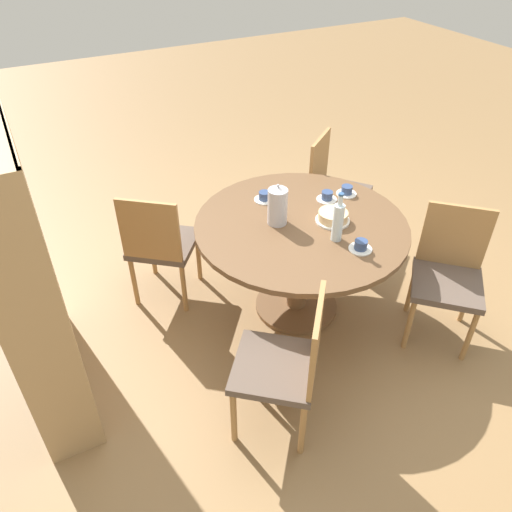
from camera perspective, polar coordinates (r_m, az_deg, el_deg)
The scene contains 14 objects.
ground_plane at distance 3.59m, azimuth 4.58°, elevation -5.74°, with size 14.00×14.00×0.00m, color #937047.
dining_table at distance 3.23m, azimuth 5.07°, elevation 1.68°, with size 1.35×1.35×0.71m.
chair_a at distance 4.06m, azimuth 8.84°, elevation 7.74°, with size 0.59×0.59×0.88m.
chair_b at distance 3.42m, azimuth -10.90°, elevation 1.43°, with size 0.59×0.59×0.88m.
chair_c at distance 2.59m, azimuth 3.56°, elevation -12.10°, with size 0.59×0.59×0.88m.
chair_d at distance 3.34m, azimuth 21.13°, elevation -1.79°, with size 0.59×0.59×0.88m.
bookshelf at distance 2.81m, azimuth -24.44°, elevation -2.02°, with size 1.09×0.28×1.63m.
coffee_pot at distance 3.08m, azimuth 2.48°, elevation 5.80°, with size 0.12×0.12×0.27m.
water_bottle at distance 2.96m, azimuth 9.36°, elevation 3.94°, with size 0.06×0.06×0.31m.
cake_main at distance 3.17m, azimuth 8.78°, elevation 4.45°, with size 0.22×0.22×0.07m.
cup_a at distance 2.95m, azimuth 11.87°, elevation 1.12°, with size 0.14×0.14×0.06m.
cup_b at distance 3.40m, azimuth 8.11°, elevation 6.73°, with size 0.14×0.14×0.06m.
cup_c at distance 3.49m, azimuth 10.33°, elevation 7.32°, with size 0.14×0.14×0.06m.
cup_d at distance 3.36m, azimuth 0.96°, elevation 6.77°, with size 0.14×0.14×0.06m.
Camera 1 is at (-2.20, 1.45, 2.43)m, focal length 35.00 mm.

